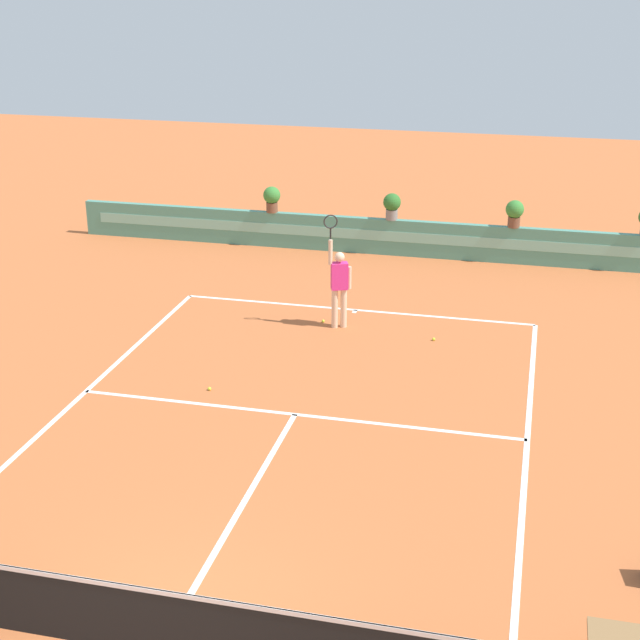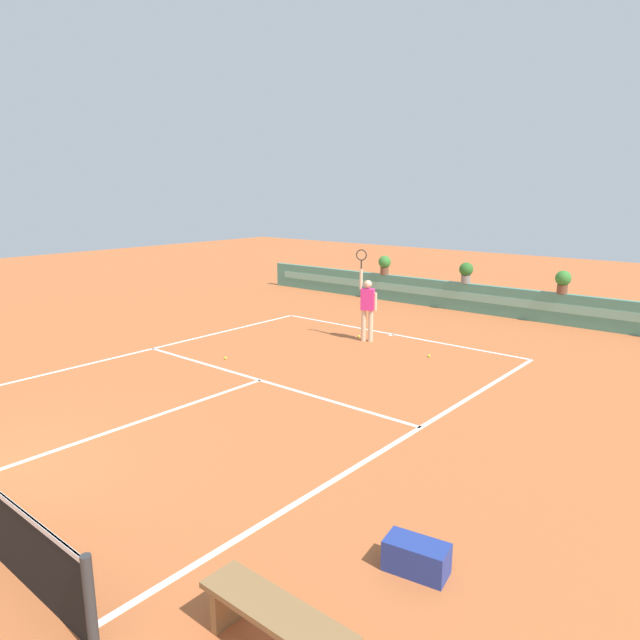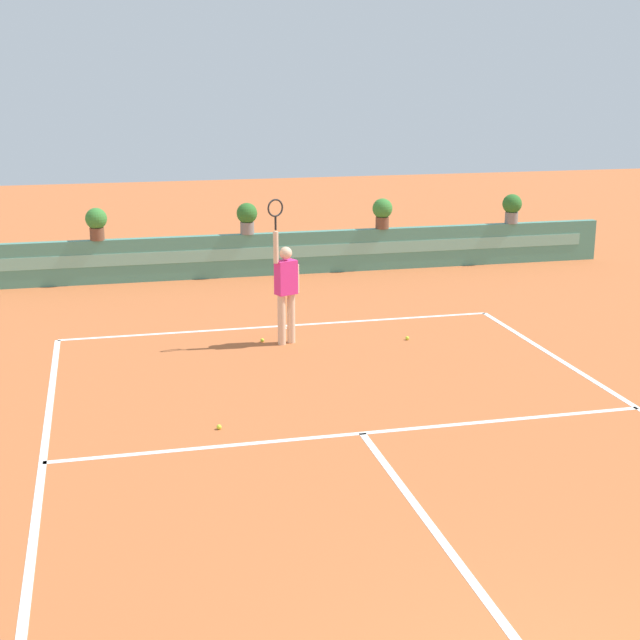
{
  "view_description": "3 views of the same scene",
  "coord_description": "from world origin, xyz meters",
  "px_view_note": "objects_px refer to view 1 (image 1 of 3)",
  "views": [
    {
      "loc": [
        3.97,
        -8.18,
        7.72
      ],
      "look_at": [
        -0.06,
        8.58,
        1.0
      ],
      "focal_mm": 52.56,
      "sensor_mm": 36.0,
      "label": 1
    },
    {
      "loc": [
        8.84,
        -2.08,
        4.12
      ],
      "look_at": [
        -0.06,
        8.58,
        1.0
      ],
      "focal_mm": 32.04,
      "sensor_mm": 36.0,
      "label": 2
    },
    {
      "loc": [
        -3.23,
        -4.66,
        4.7
      ],
      "look_at": [
        -0.06,
        8.58,
        1.0
      ],
      "focal_mm": 51.89,
      "sensor_mm": 36.0,
      "label": 3
    }
  ],
  "objects_px": {
    "tennis_player": "(339,282)",
    "potted_plant_left": "(272,198)",
    "tennis_ball_mid_court": "(323,321)",
    "potted_plant_centre": "(392,205)",
    "tennis_ball_by_sideline": "(434,339)",
    "potted_plant_right": "(515,212)",
    "tennis_ball_near_baseline": "(210,389)"
  },
  "relations": [
    {
      "from": "tennis_player",
      "to": "potted_plant_left",
      "type": "xyz_separation_m",
      "value": [
        -3.17,
        5.63,
        0.36
      ]
    },
    {
      "from": "tennis_ball_by_sideline",
      "to": "potted_plant_centre",
      "type": "height_order",
      "value": "potted_plant_centre"
    },
    {
      "from": "tennis_ball_near_baseline",
      "to": "potted_plant_centre",
      "type": "xyz_separation_m",
      "value": [
        1.92,
        9.4,
        1.38
      ]
    },
    {
      "from": "potted_plant_left",
      "to": "potted_plant_centre",
      "type": "relative_size",
      "value": 1.0
    },
    {
      "from": "tennis_ball_near_baseline",
      "to": "potted_plant_left",
      "type": "distance_m",
      "value": 9.61
    },
    {
      "from": "tennis_ball_mid_court",
      "to": "potted_plant_right",
      "type": "xyz_separation_m",
      "value": [
        3.9,
        5.45,
        1.38
      ]
    },
    {
      "from": "tennis_ball_by_sideline",
      "to": "potted_plant_left",
      "type": "relative_size",
      "value": 0.09
    },
    {
      "from": "tennis_ball_near_baseline",
      "to": "potted_plant_right",
      "type": "height_order",
      "value": "potted_plant_right"
    },
    {
      "from": "tennis_player",
      "to": "tennis_ball_near_baseline",
      "type": "height_order",
      "value": "tennis_player"
    },
    {
      "from": "tennis_ball_mid_court",
      "to": "potted_plant_centre",
      "type": "height_order",
      "value": "potted_plant_centre"
    },
    {
      "from": "potted_plant_centre",
      "to": "potted_plant_right",
      "type": "distance_m",
      "value": 3.28
    },
    {
      "from": "potted_plant_right",
      "to": "tennis_ball_near_baseline",
      "type": "bearing_deg",
      "value": -118.92
    },
    {
      "from": "tennis_ball_mid_court",
      "to": "tennis_player",
      "type": "bearing_deg",
      "value": -24.26
    },
    {
      "from": "potted_plant_right",
      "to": "tennis_ball_by_sideline",
      "type": "bearing_deg",
      "value": -102.76
    },
    {
      "from": "tennis_ball_by_sideline",
      "to": "potted_plant_right",
      "type": "bearing_deg",
      "value": 77.24
    },
    {
      "from": "tennis_player",
      "to": "tennis_ball_by_sideline",
      "type": "height_order",
      "value": "tennis_player"
    },
    {
      "from": "tennis_ball_by_sideline",
      "to": "potted_plant_centre",
      "type": "xyz_separation_m",
      "value": [
        -1.93,
        5.93,
        1.38
      ]
    },
    {
      "from": "tennis_ball_mid_court",
      "to": "potted_plant_right",
      "type": "distance_m",
      "value": 6.85
    },
    {
      "from": "tennis_player",
      "to": "tennis_ball_mid_court",
      "type": "xyz_separation_m",
      "value": [
        -0.4,
        0.18,
        -1.02
      ]
    },
    {
      "from": "tennis_player",
      "to": "potted_plant_right",
      "type": "xyz_separation_m",
      "value": [
        3.5,
        5.63,
        0.36
      ]
    },
    {
      "from": "tennis_ball_near_baseline",
      "to": "potted_plant_centre",
      "type": "relative_size",
      "value": 0.09
    },
    {
      "from": "tennis_ball_near_baseline",
      "to": "tennis_player",
      "type": "bearing_deg",
      "value": 65.81
    },
    {
      "from": "tennis_ball_mid_court",
      "to": "potted_plant_right",
      "type": "bearing_deg",
      "value": 54.42
    },
    {
      "from": "tennis_ball_mid_court",
      "to": "tennis_ball_by_sideline",
      "type": "bearing_deg",
      "value": -10.62
    },
    {
      "from": "potted_plant_right",
      "to": "potted_plant_left",
      "type": "bearing_deg",
      "value": 180.0
    },
    {
      "from": "potted_plant_centre",
      "to": "tennis_ball_near_baseline",
      "type": "bearing_deg",
      "value": -101.52
    },
    {
      "from": "tennis_ball_mid_court",
      "to": "tennis_ball_by_sideline",
      "type": "distance_m",
      "value": 2.6
    },
    {
      "from": "potted_plant_left",
      "to": "potted_plant_centre",
      "type": "bearing_deg",
      "value": 0.0
    },
    {
      "from": "tennis_ball_mid_court",
      "to": "potted_plant_centre",
      "type": "bearing_deg",
      "value": 83.46
    },
    {
      "from": "tennis_player",
      "to": "tennis_ball_near_baseline",
      "type": "distance_m",
      "value": 4.25
    },
    {
      "from": "tennis_player",
      "to": "potted_plant_left",
      "type": "bearing_deg",
      "value": 119.37
    },
    {
      "from": "tennis_ball_mid_court",
      "to": "potted_plant_centre",
      "type": "relative_size",
      "value": 0.09
    }
  ]
}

